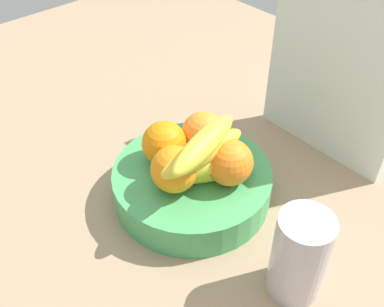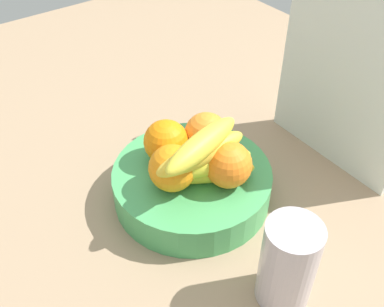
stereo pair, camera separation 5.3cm
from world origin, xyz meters
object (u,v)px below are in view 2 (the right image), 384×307
at_px(orange_back_left, 206,134).
at_px(thermos_tumbler, 288,264).
at_px(orange_front_left, 166,142).
at_px(banana_bunch, 203,159).
at_px(cutting_board, 345,76).
at_px(orange_front_right, 172,168).
at_px(orange_center, 228,165).
at_px(fruit_bowl, 192,184).

height_order(orange_back_left, thermos_tumbler, thermos_tumbler).
xyz_separation_m(orange_front_left, banana_bunch, (0.09, 0.01, 0.01)).
bearing_deg(cutting_board, orange_front_right, -99.01).
xyz_separation_m(orange_center, thermos_tumbler, (0.18, -0.05, -0.03)).
xyz_separation_m(orange_center, orange_back_left, (-0.08, 0.02, 0.00)).
xyz_separation_m(orange_front_left, orange_front_right, (0.06, -0.03, 0.00)).
bearing_deg(orange_center, orange_front_right, -121.70).
distance_m(banana_bunch, cutting_board, 0.30).
xyz_separation_m(orange_center, banana_bunch, (-0.02, -0.03, 0.01)).
xyz_separation_m(fruit_bowl, orange_center, (0.06, 0.03, 0.07)).
height_order(fruit_bowl, orange_back_left, orange_back_left).
distance_m(orange_back_left, thermos_tumbler, 0.28).
xyz_separation_m(fruit_bowl, orange_front_left, (-0.05, -0.02, 0.07)).
xyz_separation_m(orange_front_left, thermos_tumbler, (0.29, 0.00, -0.03)).
bearing_deg(orange_front_left, fruit_bowl, 17.83).
height_order(orange_front_left, orange_center, same).
bearing_deg(orange_center, thermos_tumbler, -13.85).
height_order(fruit_bowl, orange_front_right, orange_front_right).
height_order(orange_center, thermos_tumbler, thermos_tumbler).
distance_m(orange_center, orange_back_left, 0.09).
bearing_deg(thermos_tumbler, orange_front_right, -171.81).
xyz_separation_m(fruit_bowl, cutting_board, (0.07, 0.29, 0.15)).
relative_size(orange_back_left, cutting_board, 0.22).
bearing_deg(orange_center, fruit_bowl, -151.31).
bearing_deg(orange_back_left, orange_front_right, -69.79).
bearing_deg(orange_front_right, fruit_bowl, 101.10).
bearing_deg(fruit_bowl, thermos_tumbler, -3.23).
bearing_deg(banana_bunch, orange_front_right, -118.29).
height_order(orange_back_left, cutting_board, cutting_board).
distance_m(orange_center, banana_bunch, 0.04).
bearing_deg(thermos_tumbler, orange_front_left, -179.33).
xyz_separation_m(banana_bunch, cutting_board, (0.03, 0.29, 0.07)).
height_order(fruit_bowl, cutting_board, cutting_board).
bearing_deg(fruit_bowl, banana_bunch, -5.06).
bearing_deg(fruit_bowl, cutting_board, 76.83).
xyz_separation_m(orange_front_right, banana_bunch, (0.02, 0.04, 0.01)).
relative_size(orange_back_left, banana_bunch, 0.43).
distance_m(orange_center, thermos_tumbler, 0.19).
distance_m(orange_back_left, cutting_board, 0.27).
bearing_deg(thermos_tumbler, fruit_bowl, 176.77).
relative_size(banana_bunch, cutting_board, 0.50).
distance_m(fruit_bowl, orange_back_left, 0.09).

